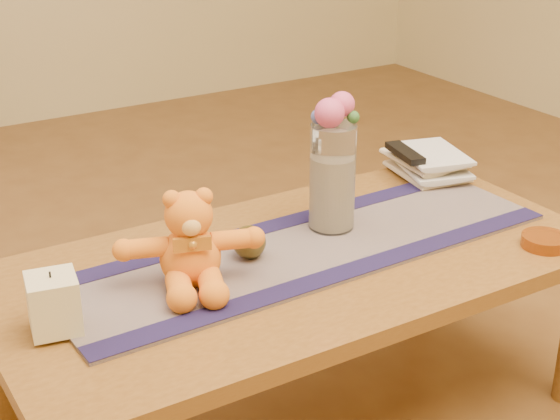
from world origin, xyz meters
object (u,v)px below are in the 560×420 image
book_bottom (402,177)px  amber_dish (544,241)px  teddy_bear (190,239)px  glass_vase (332,177)px  pillar_candle (54,303)px  tv_remote (405,153)px  bronze_ball (249,242)px

book_bottom → amber_dish: amber_dish is taller
amber_dish → teddy_bear: bearing=161.4°
amber_dish → book_bottom: bearing=92.2°
glass_vase → pillar_candle: bearing=-171.3°
pillar_candle → amber_dish: (1.09, -0.23, -0.05)m
tv_remote → bronze_ball: bearing=-149.9°
bronze_ball → book_bottom: bronze_ball is taller
pillar_candle → tv_remote: 1.11m
teddy_bear → book_bottom: teddy_bear is taller
glass_vase → bronze_ball: glass_vase is taller
book_bottom → amber_dish: size_ratio=2.06×
amber_dish → glass_vase: bearing=137.9°
bronze_ball → book_bottom: (0.61, 0.21, -0.04)m
teddy_bear → bronze_ball: size_ratio=3.90×
glass_vase → tv_remote: bearing=23.9°
book_bottom → glass_vase: bearing=-145.8°
pillar_candle → amber_dish: pillar_candle is taller
book_bottom → tv_remote: 0.08m
glass_vase → book_bottom: (0.35, 0.17, -0.13)m
teddy_bear → tv_remote: (0.77, 0.23, -0.02)m
tv_remote → amber_dish: 0.50m
teddy_bear → pillar_candle: 0.31m
pillar_candle → tv_remote: size_ratio=0.70×
bronze_ball → book_bottom: bearing=18.8°
pillar_candle → bronze_ball: bearing=8.6°
teddy_bear → amber_dish: 0.84m
glass_vase → amber_dish: size_ratio=2.40×
tv_remote → amber_dish: (0.02, -0.49, -0.07)m
teddy_bear → book_bottom: 0.81m
glass_vase → amber_dish: bearing=-42.1°
book_bottom → tv_remote: size_ratio=1.39×
amber_dish → pillar_candle: bearing=168.3°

